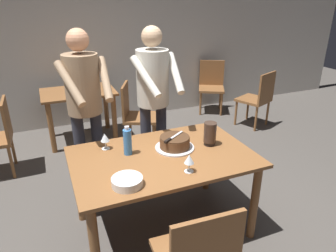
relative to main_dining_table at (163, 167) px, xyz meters
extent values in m
plane|color=#4C4742|center=(0.00, 0.00, -0.64)|extent=(14.00, 14.00, 0.00)
cube|color=beige|center=(0.00, 2.92, 0.71)|extent=(10.00, 0.12, 2.70)
cube|color=brown|center=(0.00, 0.00, 0.09)|extent=(1.49, 0.96, 0.03)
cylinder|color=brown|center=(-0.67, -0.41, -0.28)|extent=(0.07, 0.07, 0.72)
cylinder|color=brown|center=(0.67, -0.41, -0.28)|extent=(0.07, 0.07, 0.72)
cylinder|color=brown|center=(-0.67, 0.41, -0.28)|extent=(0.07, 0.07, 0.72)
cylinder|color=brown|center=(0.67, 0.41, -0.28)|extent=(0.07, 0.07, 0.72)
cylinder|color=silver|center=(0.14, 0.08, 0.11)|extent=(0.34, 0.34, 0.01)
cylinder|color=brown|center=(0.14, 0.08, 0.16)|extent=(0.26, 0.26, 0.09)
cylinder|color=#432A18|center=(0.14, 0.08, 0.21)|extent=(0.25, 0.25, 0.01)
cube|color=silver|center=(0.16, 0.09, 0.22)|extent=(0.18, 0.13, 0.00)
cube|color=black|center=(0.05, 0.02, 0.22)|extent=(0.08, 0.06, 0.02)
cylinder|color=white|center=(-0.39, -0.31, 0.11)|extent=(0.22, 0.22, 0.01)
cylinder|color=white|center=(-0.39, -0.31, 0.12)|extent=(0.22, 0.22, 0.01)
cylinder|color=white|center=(-0.39, -0.31, 0.13)|extent=(0.22, 0.22, 0.01)
cylinder|color=white|center=(-0.39, -0.31, 0.14)|extent=(0.22, 0.22, 0.01)
cylinder|color=white|center=(-0.39, -0.31, 0.15)|extent=(0.22, 0.22, 0.01)
cylinder|color=white|center=(-0.39, -0.31, 0.16)|extent=(0.22, 0.22, 0.01)
cylinder|color=silver|center=(0.09, -0.31, 0.11)|extent=(0.07, 0.07, 0.00)
cylinder|color=silver|center=(0.09, -0.31, 0.15)|extent=(0.01, 0.01, 0.07)
cone|color=silver|center=(0.09, -0.31, 0.22)|extent=(0.08, 0.08, 0.07)
cylinder|color=silver|center=(-0.41, 0.30, 0.11)|extent=(0.07, 0.07, 0.00)
cylinder|color=silver|center=(-0.41, 0.30, 0.15)|extent=(0.01, 0.01, 0.07)
cone|color=silver|center=(-0.41, 0.30, 0.22)|extent=(0.08, 0.08, 0.07)
cylinder|color=#387AC6|center=(-0.26, 0.14, 0.22)|extent=(0.07, 0.07, 0.22)
cylinder|color=silver|center=(-0.26, 0.14, 0.34)|extent=(0.04, 0.04, 0.03)
cylinder|color=black|center=(0.46, 0.02, 0.12)|extent=(0.10, 0.10, 0.03)
cylinder|color=#3F2D23|center=(0.46, 0.02, 0.23)|extent=(0.11, 0.11, 0.18)
cylinder|color=#2D2D38|center=(0.27, 0.71, -0.17)|extent=(0.11, 0.11, 0.95)
cylinder|color=#2D2D38|center=(0.09, 0.69, -0.17)|extent=(0.11, 0.11, 0.95)
cylinder|color=beige|center=(0.18, 0.70, 0.58)|extent=(0.32, 0.32, 0.55)
sphere|color=tan|center=(0.18, 0.70, 0.98)|extent=(0.20, 0.20, 0.20)
cylinder|color=beige|center=(0.35, 0.53, 0.65)|extent=(0.12, 0.42, 0.34)
cylinder|color=beige|center=(0.04, 0.51, 0.65)|extent=(0.19, 0.42, 0.34)
cylinder|color=#2D2D38|center=(-0.41, 0.74, -0.17)|extent=(0.11, 0.11, 0.95)
cylinder|color=#2D2D38|center=(-0.58, 0.72, -0.17)|extent=(0.11, 0.11, 0.95)
cylinder|color=#997A5B|center=(-0.50, 0.73, 0.58)|extent=(0.32, 0.32, 0.55)
sphere|color=tan|center=(-0.50, 0.73, 0.98)|extent=(0.20, 0.20, 0.20)
cylinder|color=#997A5B|center=(-0.31, 0.57, 0.65)|extent=(0.10, 0.42, 0.34)
cylinder|color=#997A5B|center=(-0.62, 0.53, 0.65)|extent=(0.21, 0.41, 0.34)
cube|color=brown|center=(-0.13, -0.99, 0.03)|extent=(0.44, 0.05, 0.45)
cube|color=brown|center=(-0.39, 2.22, 0.08)|extent=(1.00, 0.70, 0.03)
cylinder|color=brown|center=(-0.82, 1.94, -0.29)|extent=(0.07, 0.07, 0.71)
cylinder|color=brown|center=(0.03, 1.94, -0.29)|extent=(0.07, 0.07, 0.71)
cylinder|color=brown|center=(-0.82, 2.49, -0.29)|extent=(0.07, 0.07, 0.71)
cylinder|color=brown|center=(0.03, 2.49, -0.29)|extent=(0.07, 0.07, 0.71)
cube|color=brown|center=(2.24, 1.70, -0.21)|extent=(0.58, 0.58, 0.04)
cylinder|color=brown|center=(2.00, 1.80, -0.44)|extent=(0.04, 0.04, 0.41)
cylinder|color=brown|center=(2.34, 1.94, -0.44)|extent=(0.04, 0.04, 0.41)
cylinder|color=brown|center=(2.14, 1.47, -0.44)|extent=(0.04, 0.04, 0.41)
cylinder|color=brown|center=(2.48, 1.61, -0.44)|extent=(0.04, 0.04, 0.41)
cube|color=brown|center=(2.32, 1.51, 0.03)|extent=(0.42, 0.20, 0.45)
cylinder|color=brown|center=(-1.30, 1.44, -0.44)|extent=(0.04, 0.04, 0.41)
cylinder|color=brown|center=(-1.30, 1.81, -0.44)|extent=(0.04, 0.04, 0.41)
cube|color=brown|center=(-1.27, 1.63, 0.03)|extent=(0.03, 0.44, 0.45)
cube|color=brown|center=(0.34, 1.66, -0.21)|extent=(0.58, 0.58, 0.04)
cylinder|color=brown|center=(0.58, 1.75, -0.44)|extent=(0.04, 0.04, 0.41)
cylinder|color=brown|center=(0.43, 1.42, -0.44)|extent=(0.04, 0.04, 0.41)
cylinder|color=brown|center=(0.25, 1.90, -0.44)|extent=(0.04, 0.04, 0.41)
cylinder|color=brown|center=(0.10, 1.57, -0.44)|extent=(0.04, 0.04, 0.41)
cube|color=brown|center=(0.16, 1.74, 0.03)|extent=(0.21, 0.41, 0.45)
cube|color=brown|center=(1.94, 2.50, -0.21)|extent=(0.60, 0.60, 0.04)
cylinder|color=brown|center=(2.01, 2.26, -0.44)|extent=(0.04, 0.04, 0.41)
cylinder|color=brown|center=(1.69, 2.43, -0.44)|extent=(0.04, 0.04, 0.41)
cylinder|color=brown|center=(2.18, 2.58, -0.44)|extent=(0.04, 0.04, 0.41)
cylinder|color=brown|center=(1.86, 2.75, -0.44)|extent=(0.04, 0.04, 0.41)
cube|color=brown|center=(2.03, 2.68, 0.03)|extent=(0.40, 0.24, 0.45)
camera|label=1|loc=(-0.83, -2.09, 1.34)|focal=32.90mm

